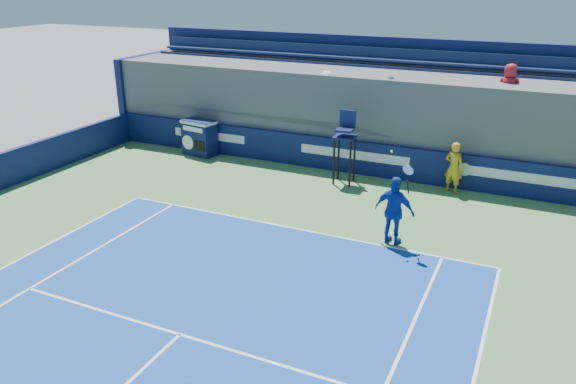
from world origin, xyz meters
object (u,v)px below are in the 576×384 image
at_px(match_clock, 199,137).
at_px(umpire_chair, 345,140).
at_px(ball_person, 454,167).
at_px(tennis_player, 395,211).

distance_m(match_clock, umpire_chair, 6.29).
relative_size(match_clock, umpire_chair, 0.57).
height_order(ball_person, umpire_chair, umpire_chair).
bearing_deg(tennis_player, match_clock, 153.43).
bearing_deg(tennis_player, ball_person, 80.35).
distance_m(ball_person, match_clock, 9.72).
xyz_separation_m(match_clock, umpire_chair, (6.21, -0.60, 0.79)).
xyz_separation_m(ball_person, umpire_chair, (-3.51, -0.63, 0.67)).
bearing_deg(ball_person, match_clock, 16.36).
xyz_separation_m(match_clock, tennis_player, (8.95, -4.48, 0.20)).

